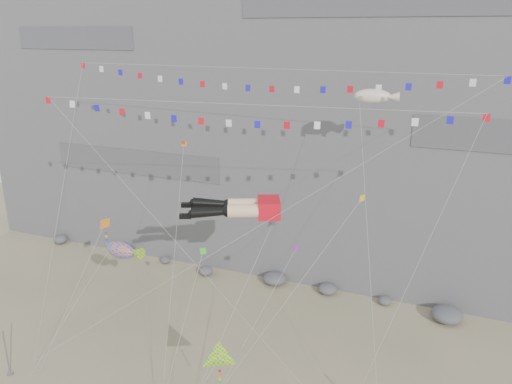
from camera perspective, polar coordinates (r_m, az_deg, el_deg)
ground at (r=43.38m, az=-5.86°, el=-20.38°), size 120.00×120.00×0.00m
cliff at (r=64.03m, az=7.05°, el=16.23°), size 80.00×28.00×50.00m
talus_boulders at (r=56.18m, az=2.14°, el=-9.87°), size 60.00×3.00×1.20m
anchor_pole_left at (r=46.87m, az=-26.62°, el=-16.11°), size 0.12×0.12×4.11m
legs_kite at (r=39.92m, az=-1.70°, el=-1.83°), size 8.15×16.15×19.84m
flag_banner_upper at (r=43.18m, az=0.40°, el=13.91°), size 37.71×14.38×31.38m
flag_banner_lower at (r=37.83m, az=-1.51°, el=9.95°), size 33.66×8.03×24.51m
harlequin_kite at (r=44.58m, az=-16.92°, el=-3.53°), size 3.68×7.61×13.22m
fish_windsock at (r=44.59m, az=-15.26°, el=-6.37°), size 6.62×8.24×12.31m
delta_kite at (r=35.42m, az=-4.24°, el=-18.48°), size 4.15×4.85×8.01m
blimp_windsock at (r=42.94m, az=13.17°, el=10.56°), size 6.50×15.47×26.38m
small_kite_a at (r=44.40m, az=-8.30°, el=4.73°), size 5.09×13.70×22.16m
small_kite_b at (r=41.78m, az=4.43°, el=-6.77°), size 3.91×13.98×16.72m
small_kite_c at (r=38.32m, az=-6.16°, el=-7.06°), size 1.10×7.81×13.02m
small_kite_d at (r=39.28m, az=11.73°, el=-1.13°), size 9.60×13.87×21.51m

